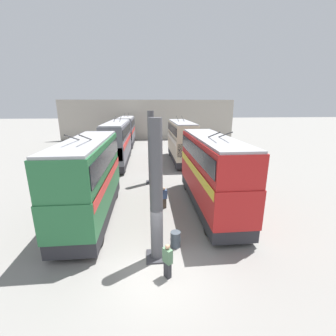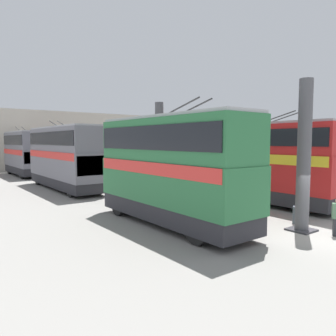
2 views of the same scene
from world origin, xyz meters
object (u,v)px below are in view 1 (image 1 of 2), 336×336
object	(u,v)px
bus_right_near	(89,175)
bus_right_far	(127,129)
bus_right_mid	(117,140)
person_aisle_midway	(164,197)
oil_drum	(175,239)
person_aisle_foreground	(168,260)
bus_left_near	(211,169)
bus_left_far	(181,139)

from	to	relation	value
bus_right_near	bus_right_far	world-z (taller)	bus_right_near
bus_right_near	bus_right_mid	size ratio (longest dim) A/B	0.83
person_aisle_midway	oil_drum	bearing A→B (deg)	170.66
person_aisle_foreground	bus_right_far	bearing A→B (deg)	62.17
person_aisle_foreground	bus_left_near	bearing A→B (deg)	25.63
bus_left_far	oil_drum	size ratio (longest dim) A/B	11.86
bus_left_far	bus_right_mid	world-z (taller)	bus_right_mid
bus_right_mid	person_aisle_midway	world-z (taller)	bus_right_mid
bus_left_near	bus_left_far	bearing A→B (deg)	0.00
bus_left_near	bus_left_far	size ratio (longest dim) A/B	1.01
bus_left_near	oil_drum	distance (m)	5.90
bus_right_near	bus_right_mid	xyz separation A→B (m)	(14.35, 0.00, -0.01)
bus_left_near	bus_right_mid	world-z (taller)	bus_right_mid
bus_left_far	person_aisle_foreground	size ratio (longest dim) A/B	6.22
bus_right_near	bus_right_far	bearing A→B (deg)	0.00
bus_right_far	oil_drum	distance (m)	31.50
bus_left_far	person_aisle_midway	distance (m)	14.23
bus_right_near	oil_drum	bearing A→B (deg)	-125.49
bus_right_mid	oil_drum	world-z (taller)	bus_right_mid
bus_left_far	bus_right_far	size ratio (longest dim) A/B	1.07
bus_right_mid	person_aisle_foreground	bearing A→B (deg)	-167.64
bus_right_mid	bus_right_far	world-z (taller)	bus_right_mid
bus_left_near	oil_drum	xyz separation A→B (m)	(-4.42, 3.02, -2.48)
bus_right_mid	bus_left_far	bearing A→B (deg)	-87.33
bus_left_near	person_aisle_midway	xyz separation A→B (m)	(0.17, 3.27, -2.08)
bus_left_near	bus_right_near	xyz separation A→B (m)	(-0.86, 8.02, 0.02)
bus_left_near	bus_right_near	size ratio (longest dim) A/B	1.09
oil_drum	bus_right_mid	bearing A→B (deg)	15.59
bus_right_near	bus_right_mid	bearing A→B (deg)	0.00
person_aisle_midway	person_aisle_foreground	distance (m)	6.73
person_aisle_midway	bus_right_far	bearing A→B (deg)	-2.26
bus_left_near	person_aisle_midway	bearing A→B (deg)	86.96
person_aisle_midway	person_aisle_foreground	size ratio (longest dim) A/B	0.98
bus_left_far	oil_drum	world-z (taller)	bus_left_far
person_aisle_midway	bus_right_near	bearing A→B (deg)	89.76
bus_left_far	bus_right_mid	distance (m)	8.03
bus_right_far	bus_right_near	bearing A→B (deg)	180.00
bus_right_mid	bus_right_far	xyz separation A→B (m)	(13.09, -0.00, -0.04)
bus_right_near	bus_right_far	distance (m)	27.44
bus_left_far	bus_right_far	xyz separation A→B (m)	(12.71, 8.02, -0.04)
person_aisle_foreground	bus_right_mid	bearing A→B (deg)	66.97
bus_left_near	person_aisle_foreground	distance (m)	7.76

